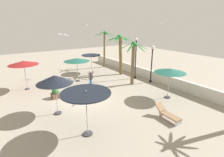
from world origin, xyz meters
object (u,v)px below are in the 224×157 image
palm_tree_1 (120,50)px  seagull_1 (87,25)px  lamp_post_0 (136,55)px  lounge_chair_0 (167,114)px  lamp_post_1 (152,59)px  palm_tree_0 (133,58)px  seagull_0 (63,35)px  planter (56,93)px  patio_umbrella_1 (77,60)px  guest_0 (91,77)px  patio_umbrella_3 (55,80)px  patio_umbrella_2 (23,63)px  seagull_2 (159,23)px  patio_umbrella_0 (86,95)px  palm_tree_3 (105,45)px  patio_umbrella_4 (170,71)px  patio_umbrella_5 (91,56)px

palm_tree_1 → seagull_1: seagull_1 is taller
lamp_post_0 → lounge_chair_0: 9.10m
lamp_post_1 → palm_tree_0: bearing=-106.1°
seagull_0 → planter: bearing=-85.9°
lamp_post_1 → lounge_chair_0: bearing=-37.1°
patio_umbrella_1 → guest_0: bearing=5.5°
seagull_1 → patio_umbrella_3: bearing=-38.7°
patio_umbrella_1 → lamp_post_0: lamp_post_0 is taller
patio_umbrella_2 → seagull_2: 12.25m
palm_tree_1 → seagull_2: (6.56, -0.96, 2.98)m
patio_umbrella_0 → patio_umbrella_2: (-9.45, -1.66, 0.17)m
palm_tree_3 → palm_tree_1: bearing=-3.0°
seagull_2 → planter: size_ratio=0.96×
palm_tree_3 → seagull_0: (6.72, -7.81, 1.91)m
patio_umbrella_0 → lamp_post_0: (-6.50, 9.03, 0.23)m
seagull_0 → seagull_1: (-4.78, 4.33, 0.68)m
patio_umbrella_4 → palm_tree_1: bearing=173.4°
palm_tree_3 → lounge_chair_0: bearing=-15.4°
patio_umbrella_3 → guest_0: 5.51m
palm_tree_0 → guest_0: bearing=-109.9°
patio_umbrella_1 → palm_tree_3: bearing=123.3°
palm_tree_0 → planter: 7.86m
patio_umbrella_1 → lounge_chair_0: patio_umbrella_1 is taller
patio_umbrella_5 → guest_0: size_ratio=1.38×
lamp_post_1 → planter: 9.79m
palm_tree_3 → seagull_1: size_ratio=5.18×
lamp_post_1 → planter: bearing=-98.8°
lamp_post_1 → palm_tree_1: bearing=-169.9°
patio_umbrella_3 → palm_tree_1: (-5.66, 9.36, 0.50)m
patio_umbrella_0 → patio_umbrella_3: (-3.26, -0.67, 0.11)m
patio_umbrella_0 → lamp_post_0: size_ratio=0.59×
planter → palm_tree_1: bearing=108.6°
lamp_post_1 → seagull_0: size_ratio=2.89×
planter → seagull_2: bearing=64.7°
patio_umbrella_4 → palm_tree_0: (-4.22, -0.29, 0.40)m
patio_umbrella_0 → lamp_post_1: (-4.53, 9.47, 0.11)m
palm_tree_0 → lounge_chair_0: 7.30m
patio_umbrella_1 → seagull_1: bearing=129.4°
patio_umbrella_5 → planter: size_ratio=2.78×
palm_tree_1 → seagull_0: bearing=-69.5°
seagull_0 → seagull_2: seagull_2 is taller
patio_umbrella_0 → palm_tree_0: (-5.11, 7.48, 0.35)m
patio_umbrella_1 → lamp_post_1: size_ratio=0.70×
lamp_post_1 → seagull_1: (-6.32, -4.06, 3.27)m
seagull_0 → lounge_chair_0: bearing=27.8°
patio_umbrella_2 → planter: bearing=25.9°
patio_umbrella_2 → palm_tree_1: palm_tree_1 is taller
guest_0 → planter: (0.54, -3.51, -0.66)m
lounge_chair_0 → planter: size_ratio=2.24×
seagull_1 → seagull_2: 8.81m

